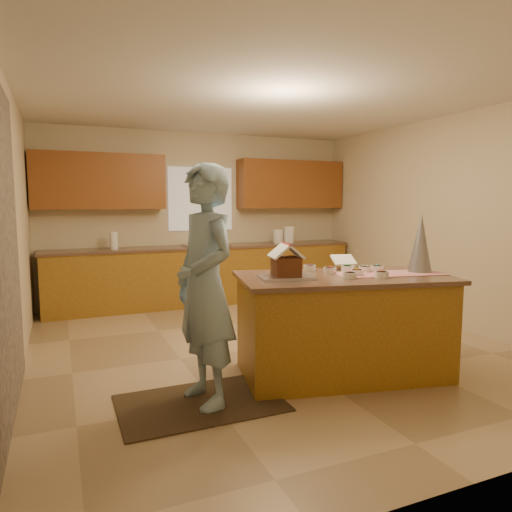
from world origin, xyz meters
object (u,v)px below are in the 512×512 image
at_px(boy, 205,285).
at_px(tinsel_tree, 421,243).
at_px(island_base, 342,327).
at_px(gingerbread_house, 286,263).

bearing_deg(boy, tinsel_tree, 79.14).
distance_m(island_base, tinsel_tree, 1.10).
height_order(island_base, tinsel_tree, tinsel_tree).
xyz_separation_m(island_base, boy, (-1.35, -0.11, 0.51)).
xyz_separation_m(island_base, tinsel_tree, (0.79, -0.11, 0.77)).
xyz_separation_m(boy, gingerbread_house, (0.79, 0.17, 0.11)).
height_order(island_base, gingerbread_house, gingerbread_house).
relative_size(tinsel_tree, boy, 0.30).
xyz_separation_m(tinsel_tree, gingerbread_house, (-1.34, 0.18, -0.15)).
height_order(island_base, boy, boy).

